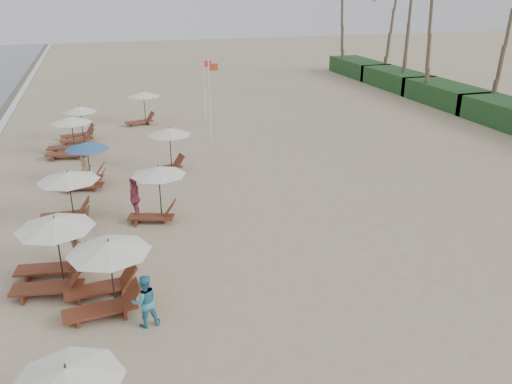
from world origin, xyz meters
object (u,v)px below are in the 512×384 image
object	(u,v)px
lounger_station_4	(84,166)
lounger_station_3	(66,198)
lounger_station_2	(50,254)
beachgoer_mid_a	(145,301)
flag_pole_near	(210,98)
beachgoer_far_b	(85,164)
lounger_station_6	(78,125)
inland_station_1	(167,145)
lounger_station_5	(68,138)
beachgoer_far_a	(135,198)
beachgoer_mid_b	(77,240)
inland_station_2	(142,104)
lounger_station_1	(103,275)
inland_station_0	(155,187)

from	to	relation	value
lounger_station_4	lounger_station_3	bearing A→B (deg)	-98.24
lounger_station_2	beachgoer_mid_a	world-z (taller)	lounger_station_2
flag_pole_near	lounger_station_4	bearing A→B (deg)	-142.13
lounger_station_4	beachgoer_far_b	xyz separation A→B (m)	(0.03, 1.02, -0.21)
lounger_station_6	beachgoer_far_b	size ratio (longest dim) A/B	1.54
lounger_station_4	beachgoer_far_b	distance (m)	1.04
lounger_station_2	lounger_station_6	world-z (taller)	lounger_station_2
lounger_station_6	flag_pole_near	world-z (taller)	flag_pole_near
lounger_station_3	inland_station_1	bearing A→B (deg)	48.93
lounger_station_2	lounger_station_5	bearing A→B (deg)	89.69
lounger_station_5	flag_pole_near	size ratio (longest dim) A/B	0.57
inland_station_1	beachgoer_far_a	size ratio (longest dim) A/B	1.46
inland_station_1	beachgoer_mid_b	size ratio (longest dim) A/B	1.66
lounger_station_5	beachgoer_mid_b	distance (m)	12.84
lounger_station_2	inland_station_2	bearing A→B (deg)	76.89
beachgoer_mid_a	flag_pole_near	distance (m)	18.69
beachgoer_far_a	beachgoer_mid_a	bearing A→B (deg)	11.58
lounger_station_2	lounger_station_3	xyz separation A→B (m)	(0.31, 4.59, 0.08)
beachgoer_far_a	flag_pole_near	size ratio (longest dim) A/B	0.38
lounger_station_1	lounger_station_5	distance (m)	16.00
inland_station_0	beachgoer_mid_a	world-z (taller)	inland_station_0
lounger_station_1	lounger_station_3	world-z (taller)	lounger_station_3
lounger_station_1	beachgoer_mid_b	distance (m)	3.23
lounger_station_3	inland_station_1	distance (m)	7.18
lounger_station_4	lounger_station_5	world-z (taller)	lounger_station_5
lounger_station_3	lounger_station_4	bearing A→B (deg)	81.76
lounger_station_4	lounger_station_5	xyz separation A→B (m)	(-0.87, 5.30, -0.00)
lounger_station_1	lounger_station_6	distance (m)	18.86
inland_station_0	beachgoer_far_a	bearing A→B (deg)	159.50
beachgoer_far_a	inland_station_2	bearing A→B (deg)	-172.25
inland_station_1	beachgoer_far_b	xyz separation A→B (m)	(-4.05, -0.03, -0.58)
inland_station_0	beachgoer_far_b	xyz separation A→B (m)	(-2.81, 5.84, -0.63)
inland_station_1	lounger_station_1	bearing A→B (deg)	-106.60
inland_station_0	beachgoer_far_a	xyz separation A→B (m)	(-0.83, 0.31, -0.51)
lounger_station_2	beachgoer_far_b	bearing A→B (deg)	84.42
lounger_station_5	beachgoer_far_b	xyz separation A→B (m)	(0.90, -4.28, -0.21)
beachgoer_far_b	lounger_station_1	bearing A→B (deg)	-150.25
lounger_station_1	lounger_station_3	bearing A→B (deg)	101.08
inland_station_1	beachgoer_mid_a	size ratio (longest dim) A/B	1.71
lounger_station_3	inland_station_1	world-z (taller)	lounger_station_3
lounger_station_3	lounger_station_4	world-z (taller)	lounger_station_3
lounger_station_6	beachgoer_far_b	xyz separation A→B (m)	(0.42, -7.18, -0.20)
lounger_station_2	beachgoer_far_b	world-z (taller)	lounger_station_2
beachgoer_mid_b	beachgoer_far_a	size ratio (longest dim) A/B	0.88
lounger_station_2	beachgoer_mid_a	xyz separation A→B (m)	(2.61, -3.00, -0.33)
beachgoer_mid_a	beachgoer_far_a	world-z (taller)	beachgoer_far_a
beachgoer_mid_a	inland_station_2	bearing A→B (deg)	-103.22
lounger_station_2	beachgoer_mid_b	distance (m)	1.63
lounger_station_3	beachgoer_far_a	xyz separation A→B (m)	(2.64, -0.15, -0.27)
lounger_station_3	lounger_station_5	bearing A→B (deg)	91.40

